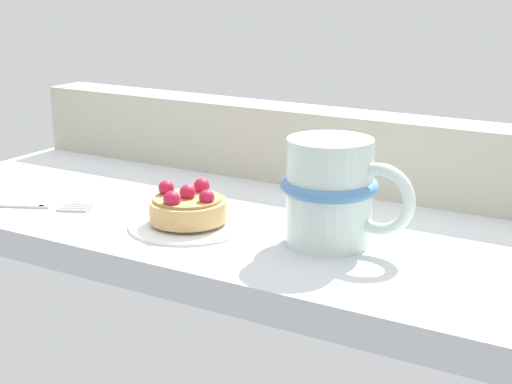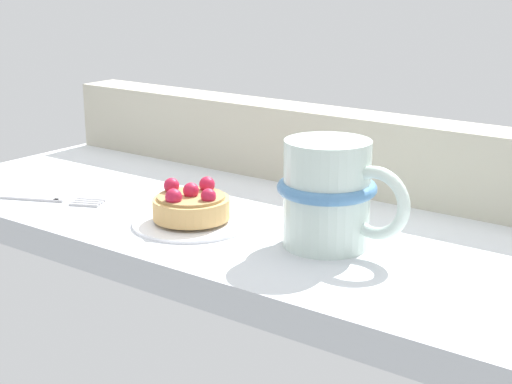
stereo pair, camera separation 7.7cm
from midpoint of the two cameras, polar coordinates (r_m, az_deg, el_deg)
name	(u,v)px [view 2 (the right image)]	position (r cm, az deg, el deg)	size (l,w,h in cm)	color
ground_plane	(270,229)	(84.74, 3.60, -2.76)	(86.02, 35.26, 3.12)	silver
window_rail_back	(341,149)	(95.23, 8.49, 3.06)	(84.30, 5.99, 9.14)	#B2AD99
dessert_plate	(192,221)	(81.17, -2.00, -2.19)	(12.30, 12.30, 0.71)	white
raspberry_tart	(191,205)	(80.64, -2.03, -0.98)	(7.98, 7.98, 3.82)	tan
coffee_mug	(330,193)	(74.29, 8.35, -0.15)	(13.32, 9.47, 10.31)	silver
dessert_fork	(35,198)	(91.94, -13.51, -0.45)	(16.02, 8.46, 0.60)	#B7B7BC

